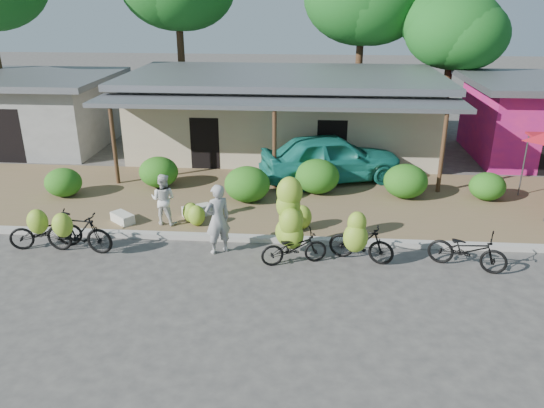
{
  "coord_description": "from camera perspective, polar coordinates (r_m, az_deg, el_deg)",
  "views": [
    {
      "loc": [
        1.3,
        -11.27,
        6.46
      ],
      "look_at": [
        0.26,
        1.82,
        1.2
      ],
      "focal_mm": 35.0,
      "sensor_mm": 36.0,
      "label": 1
    }
  ],
  "objects": [
    {
      "name": "hedge_2",
      "position": [
        17.13,
        -2.69,
        2.15
      ],
      "size": [
        1.48,
        1.33,
        1.16
      ],
      "primitive_type": "ellipsoid",
      "color": "#235D15",
      "rests_on": "sidewalk"
    },
    {
      "name": "shop_pink",
      "position": [
        24.56,
        26.76,
        8.27
      ],
      "size": [
        6.0,
        6.0,
        3.25
      ],
      "color": "#D92162",
      "rests_on": "ground"
    },
    {
      "name": "shop_main",
      "position": [
        22.74,
        1.2,
        9.79
      ],
      "size": [
        13.0,
        8.5,
        3.35
      ],
      "color": "#B8AE8B",
      "rests_on": "ground"
    },
    {
      "name": "hedge_4",
      "position": [
        17.98,
        14.18,
        2.39
      ],
      "size": [
        1.44,
        1.3,
        1.12
      ],
      "primitive_type": "ellipsoid",
      "color": "#235D15",
      "rests_on": "sidewalk"
    },
    {
      "name": "loose_banana_b",
      "position": [
        15.8,
        -8.72,
        -0.9
      ],
      "size": [
        0.49,
        0.41,
        0.61
      ],
      "primitive_type": "ellipsoid",
      "color": "#9CAF2B",
      "rests_on": "sidewalk"
    },
    {
      "name": "hedge_3",
      "position": [
        17.9,
        4.88,
        2.98
      ],
      "size": [
        1.49,
        1.34,
        1.16
      ],
      "primitive_type": "ellipsoid",
      "color": "#235D15",
      "rests_on": "sidewalk"
    },
    {
      "name": "bike_right",
      "position": [
        13.52,
        9.42,
        -3.85
      ],
      "size": [
        1.77,
        1.37,
        1.6
      ],
      "rotation": [
        0.0,
        0.0,
        1.25
      ],
      "color": "black",
      "rests_on": "ground"
    },
    {
      "name": "shop_grey",
      "position": [
        25.89,
        -24.23,
        9.15
      ],
      "size": [
        7.0,
        6.0,
        3.15
      ],
      "color": "#979793",
      "rests_on": "ground"
    },
    {
      "name": "ground",
      "position": [
        13.05,
        -1.78,
        -7.84
      ],
      "size": [
        100.0,
        100.0,
        0.0
      ],
      "primitive_type": "plane",
      "color": "#3E3C3A",
      "rests_on": "ground"
    },
    {
      "name": "sack_near",
      "position": [
        16.29,
        -8.06,
        -0.73
      ],
      "size": [
        0.93,
        0.79,
        0.3
      ],
      "primitive_type": "cube",
      "rotation": [
        0.0,
        0.0,
        0.55
      ],
      "color": "beige",
      "rests_on": "sidewalk"
    },
    {
      "name": "bike_far_right",
      "position": [
        14.09,
        20.28,
        -4.66
      ],
      "size": [
        2.02,
        1.31,
        1.0
      ],
      "rotation": [
        0.0,
        0.0,
        1.2
      ],
      "color": "black",
      "rests_on": "ground"
    },
    {
      "name": "teal_van",
      "position": [
        19.09,
        6.39,
        4.99
      ],
      "size": [
        5.4,
        3.47,
        1.71
      ],
      "primitive_type": "imported",
      "rotation": [
        0.0,
        0.0,
        1.88
      ],
      "color": "#1C7F72",
      "rests_on": "sidewalk"
    },
    {
      "name": "curb",
      "position": [
        14.78,
        -0.94,
        -3.76
      ],
      "size": [
        60.0,
        0.25,
        0.15
      ],
      "primitive_type": "cube",
      "color": "#A8A399",
      "rests_on": "ground"
    },
    {
      "name": "loose_banana_c",
      "position": [
        15.17,
        3.21,
        -1.42
      ],
      "size": [
        0.58,
        0.49,
        0.72
      ],
      "primitive_type": "ellipsoid",
      "color": "#9CAF2B",
      "rests_on": "sidewalk"
    },
    {
      "name": "vendor",
      "position": [
        13.89,
        -5.86,
        -1.63
      ],
      "size": [
        0.84,
        0.77,
        1.92
      ],
      "primitive_type": "imported",
      "rotation": [
        0.0,
        0.0,
        3.74
      ],
      "color": "gray",
      "rests_on": "ground"
    },
    {
      "name": "hedge_5",
      "position": [
        18.65,
        22.16,
        1.77
      ],
      "size": [
        1.17,
        1.05,
        0.91
      ],
      "primitive_type": "ellipsoid",
      "color": "#235D15",
      "rests_on": "sidewalk"
    },
    {
      "name": "bike_center",
      "position": [
        13.53,
        2.1,
        -2.57
      ],
      "size": [
        1.8,
        1.34,
        2.16
      ],
      "rotation": [
        0.0,
        0.0,
        1.86
      ],
      "color": "black",
      "rests_on": "ground"
    },
    {
      "name": "sidewalk",
      "position": [
        17.53,
        -0.01,
        0.41
      ],
      "size": [
        60.0,
        6.0,
        0.12
      ],
      "primitive_type": "cube",
      "color": "brown",
      "rests_on": "ground"
    },
    {
      "name": "bystander",
      "position": [
        15.66,
        -11.6,
        0.5
      ],
      "size": [
        0.82,
        0.68,
        1.53
      ],
      "primitive_type": "imported",
      "rotation": [
        0.0,
        0.0,
        3.0
      ],
      "color": "silver",
      "rests_on": "sidewalk"
    },
    {
      "name": "tree_near_right",
      "position": [
        26.61,
        18.5,
        17.62
      ],
      "size": [
        4.61,
        4.44,
        6.71
      ],
      "color": "#513420",
      "rests_on": "ground"
    },
    {
      "name": "sack_far",
      "position": [
        16.27,
        -15.78,
        -1.45
      ],
      "size": [
        0.82,
        0.77,
        0.28
      ],
      "primitive_type": "cube",
      "rotation": [
        0.0,
        0.0,
        -0.68
      ],
      "color": "beige",
      "rests_on": "sidewalk"
    },
    {
      "name": "bike_left",
      "position": [
        14.8,
        -20.27,
        -2.84
      ],
      "size": [
        1.92,
        1.22,
        1.39
      ],
      "rotation": [
        0.0,
        0.0,
        1.48
      ],
      "color": "black",
      "rests_on": "ground"
    },
    {
      "name": "hedge_0",
      "position": [
        18.9,
        -21.54,
        2.18
      ],
      "size": [
        1.22,
        1.1,
        0.95
      ],
      "primitive_type": "ellipsoid",
      "color": "#235D15",
      "rests_on": "sidewalk"
    },
    {
      "name": "bike_far_left",
      "position": [
        15.43,
        -23.27,
        -2.55
      ],
      "size": [
        1.98,
        1.43,
        1.37
      ],
      "rotation": [
        0.0,
        0.0,
        1.86
      ],
      "color": "black",
      "rests_on": "ground"
    },
    {
      "name": "loose_banana_a",
      "position": [
        15.53,
        -8.13,
        -1.23
      ],
      "size": [
        0.5,
        0.43,
        0.63
      ],
      "primitive_type": "ellipsoid",
      "color": "#9CAF2B",
      "rests_on": "sidewalk"
    },
    {
      "name": "hedge_1",
      "position": [
        18.87,
        -12.1,
        3.39
      ],
      "size": [
        1.36,
        1.22,
        1.06
      ],
      "primitive_type": "ellipsoid",
      "color": "#235D15",
      "rests_on": "sidewalk"
    }
  ]
}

